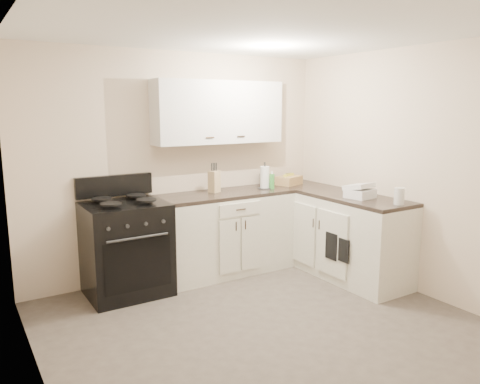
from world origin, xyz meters
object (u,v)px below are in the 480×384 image
knife_block (214,182)px  wicker_basket (289,180)px  countertop_grill (360,193)px  paper_towel (265,178)px  stove (126,250)px

knife_block → wicker_basket: knife_block is taller
wicker_basket → countertop_grill: size_ratio=1.22×
knife_block → paper_towel: size_ratio=0.93×
stove → countertop_grill: size_ratio=3.71×
stove → knife_block: 1.25m
stove → countertop_grill: countertop_grill is taller
paper_towel → knife_block: bearing=171.1°
wicker_basket → knife_block: bearing=178.8°
countertop_grill → paper_towel: bearing=110.1°
stove → wicker_basket: size_ratio=3.04×
knife_block → stove: bearing=163.5°
stove → knife_block: (1.09, 0.10, 0.60)m
paper_towel → wicker_basket: bearing=10.2°
stove → paper_towel: paper_towel is taller
knife_block → paper_towel: (0.63, -0.10, 0.01)m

